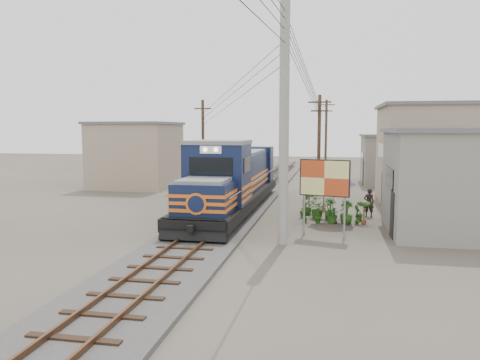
% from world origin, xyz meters
% --- Properties ---
extents(ground, '(120.00, 120.00, 0.00)m').
position_xyz_m(ground, '(0.00, 0.00, 0.00)').
color(ground, '#473F35').
rests_on(ground, ground).
extents(ballast, '(3.60, 70.00, 0.16)m').
position_xyz_m(ballast, '(0.00, 10.00, 0.08)').
color(ballast, '#595651').
rests_on(ballast, ground).
extents(track, '(1.15, 70.00, 0.12)m').
position_xyz_m(track, '(0.00, 10.00, 0.26)').
color(track, '#51331E').
rests_on(track, ground).
extents(locomotive, '(2.94, 16.03, 3.97)m').
position_xyz_m(locomotive, '(0.00, 6.35, 1.73)').
color(locomotive, black).
rests_on(locomotive, ground).
extents(utility_pole_main, '(0.40, 0.40, 10.00)m').
position_xyz_m(utility_pole_main, '(3.50, -0.50, 5.00)').
color(utility_pole_main, '#9E9B93').
rests_on(utility_pole_main, ground).
extents(wooden_pole_mid, '(1.60, 0.24, 7.00)m').
position_xyz_m(wooden_pole_mid, '(4.50, 14.00, 3.68)').
color(wooden_pole_mid, '#4C3826').
rests_on(wooden_pole_mid, ground).
extents(wooden_pole_far, '(1.60, 0.24, 7.50)m').
position_xyz_m(wooden_pole_far, '(4.80, 28.00, 3.93)').
color(wooden_pole_far, '#4C3826').
rests_on(wooden_pole_far, ground).
extents(wooden_pole_left, '(1.60, 0.24, 7.00)m').
position_xyz_m(wooden_pole_left, '(-5.00, 18.00, 3.68)').
color(wooden_pole_left, '#4C3826').
rests_on(wooden_pole_left, ground).
extents(power_lines, '(9.65, 19.00, 3.30)m').
position_xyz_m(power_lines, '(-0.14, 8.49, 7.56)').
color(power_lines, black).
rests_on(power_lines, ground).
extents(shophouse_front, '(7.35, 6.30, 4.70)m').
position_xyz_m(shophouse_front, '(11.50, 3.00, 2.36)').
color(shophouse_front, gray).
rests_on(shophouse_front, ground).
extents(shophouse_mid, '(8.40, 7.35, 6.20)m').
position_xyz_m(shophouse_mid, '(12.50, 12.00, 3.11)').
color(shophouse_mid, gray).
rests_on(shophouse_mid, ground).
extents(shophouse_back, '(6.30, 6.30, 4.20)m').
position_xyz_m(shophouse_back, '(11.00, 22.00, 2.11)').
color(shophouse_back, gray).
rests_on(shophouse_back, ground).
extents(shophouse_left, '(6.30, 6.30, 5.20)m').
position_xyz_m(shophouse_left, '(-10.00, 16.00, 2.61)').
color(shophouse_left, gray).
rests_on(shophouse_left, ground).
extents(billboard, '(2.14, 0.65, 3.37)m').
position_xyz_m(billboard, '(5.10, 1.05, 2.48)').
color(billboard, '#99999E').
rests_on(billboard, ground).
extents(market_umbrella, '(2.72, 2.72, 2.51)m').
position_xyz_m(market_umbrella, '(5.50, 4.17, 2.21)').
color(market_umbrella, black).
rests_on(market_umbrella, ground).
extents(vendor, '(0.59, 0.42, 1.52)m').
position_xyz_m(vendor, '(7.38, 6.29, 0.76)').
color(vendor, black).
rests_on(vendor, ground).
extents(plant_nursery, '(3.53, 3.21, 1.13)m').
position_xyz_m(plant_nursery, '(5.08, 4.96, 0.49)').
color(plant_nursery, '#2E651D').
rests_on(plant_nursery, ground).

